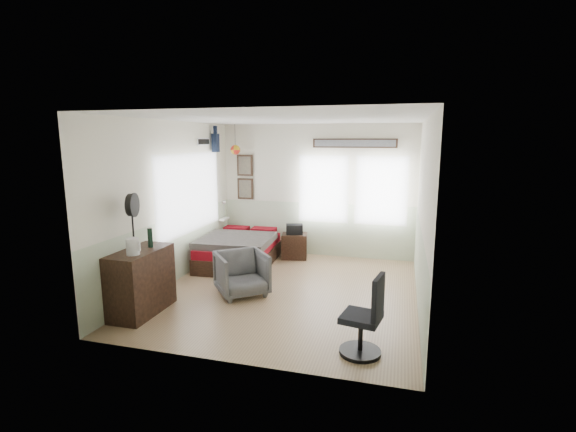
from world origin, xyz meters
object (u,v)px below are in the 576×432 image
(bed, at_px, (239,250))
(dresser, at_px, (141,282))
(nightstand, at_px, (294,246))
(task_chair, at_px, (366,323))
(armchair, at_px, (242,273))

(bed, xyz_separation_m, dresser, (-0.44, -2.52, 0.17))
(bed, relative_size, nightstand, 3.72)
(task_chair, bearing_deg, nightstand, 126.58)
(nightstand, xyz_separation_m, task_chair, (1.74, -3.56, 0.13))
(dresser, height_order, armchair, dresser)
(bed, distance_m, armchair, 1.64)
(bed, height_order, task_chair, task_chair)
(nightstand, bearing_deg, bed, -155.41)
(dresser, distance_m, nightstand, 3.48)
(bed, distance_m, nightstand, 1.15)
(nightstand, relative_size, task_chair, 0.53)
(dresser, xyz_separation_m, armchair, (1.09, 1.02, -0.11))
(bed, height_order, dresser, dresser)
(dresser, distance_m, armchair, 1.49)
(nightstand, bearing_deg, task_chair, -75.42)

